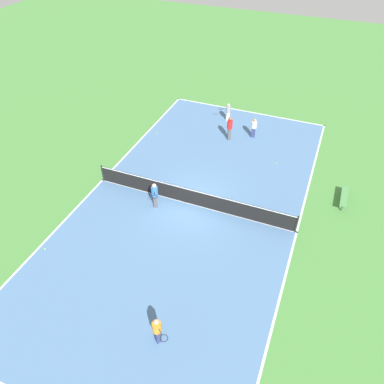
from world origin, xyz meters
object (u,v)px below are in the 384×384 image
at_px(bench, 344,197).
at_px(player_baseline_gray, 228,111).
at_px(tennis_ball_far_baseline, 45,249).
at_px(tennis_ball_left_sideline, 157,133).
at_px(player_far_white, 254,127).
at_px(tennis_ball_right_alley, 276,163).
at_px(player_coach_red, 230,127).
at_px(player_near_blue, 155,194).
at_px(player_center_orange, 157,330).
at_px(tennis_net, 192,196).

xyz_separation_m(bench, player_baseline_gray, (8.88, -6.38, 0.39)).
height_order(tennis_ball_far_baseline, tennis_ball_left_sideline, same).
xyz_separation_m(player_far_white, tennis_ball_left_sideline, (6.51, 2.10, -0.78)).
bearing_deg(tennis_ball_right_alley, player_coach_red, -23.53).
height_order(player_coach_red, tennis_ball_right_alley, player_coach_red).
bearing_deg(player_far_white, player_baseline_gray, -40.48).
xyz_separation_m(player_near_blue, player_coach_red, (-1.67, -8.18, 0.10)).
bearing_deg(player_center_orange, player_coach_red, 134.21).
height_order(bench, tennis_ball_right_alley, bench).
bearing_deg(bench, player_center_orange, -28.05).
height_order(player_baseline_gray, player_coach_red, player_coach_red).
height_order(tennis_net, player_far_white, player_far_white).
distance_m(player_far_white, tennis_ball_far_baseline, 15.58).
bearing_deg(tennis_net, tennis_ball_right_alley, -122.46).
bearing_deg(tennis_net, player_coach_red, -88.95).
distance_m(tennis_ball_left_sideline, tennis_ball_right_alley, 8.76).
bearing_deg(player_center_orange, player_baseline_gray, 136.10).
distance_m(player_baseline_gray, player_center_orange, 17.98).
distance_m(player_coach_red, tennis_ball_far_baseline, 14.15).
distance_m(bench, player_near_blue, 10.57).
xyz_separation_m(player_coach_red, tennis_ball_right_alley, (-3.71, 1.62, -0.97)).
relative_size(bench, tennis_ball_far_baseline, 27.26).
relative_size(bench, tennis_ball_right_alley, 27.26).
distance_m(player_baseline_gray, tennis_ball_left_sideline, 5.57).
distance_m(bench, player_baseline_gray, 10.94).
relative_size(bench, player_far_white, 1.28).
bearing_deg(tennis_net, tennis_ball_left_sideline, -49.58).
distance_m(tennis_ball_far_baseline, tennis_ball_left_sideline, 11.89).
relative_size(player_baseline_gray, player_center_orange, 0.93).
height_order(tennis_net, bench, tennis_net).
bearing_deg(player_coach_red, tennis_ball_left_sideline, -103.58).
relative_size(tennis_ball_far_baseline, tennis_ball_right_alley, 1.00).
bearing_deg(player_near_blue, tennis_net, 88.46).
relative_size(player_center_orange, tennis_ball_right_alley, 21.41).
bearing_deg(player_center_orange, bench, 99.01).
distance_m(tennis_net, tennis_ball_left_sideline, 7.99).
xyz_separation_m(player_center_orange, player_coach_red, (1.91, -15.25, 0.18)).
relative_size(player_far_white, player_near_blue, 0.91).
xyz_separation_m(player_center_orange, tennis_ball_right_alley, (-1.80, -13.63, -0.79)).
height_order(player_far_white, player_coach_red, player_coach_red).
relative_size(player_coach_red, tennis_ball_far_baseline, 25.74).
bearing_deg(tennis_ball_far_baseline, player_far_white, -116.02).
relative_size(player_center_orange, tennis_ball_far_baseline, 21.41).
distance_m(player_center_orange, tennis_ball_right_alley, 13.77).
xyz_separation_m(player_baseline_gray, player_center_orange, (-2.82, 17.75, 0.06)).
relative_size(player_baseline_gray, tennis_ball_left_sideline, 19.91).
distance_m(player_center_orange, player_near_blue, 7.93).
distance_m(player_near_blue, tennis_ball_far_baseline, 6.18).
height_order(player_baseline_gray, tennis_ball_right_alley, player_baseline_gray).
relative_size(tennis_net, tennis_ball_left_sideline, 170.52).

